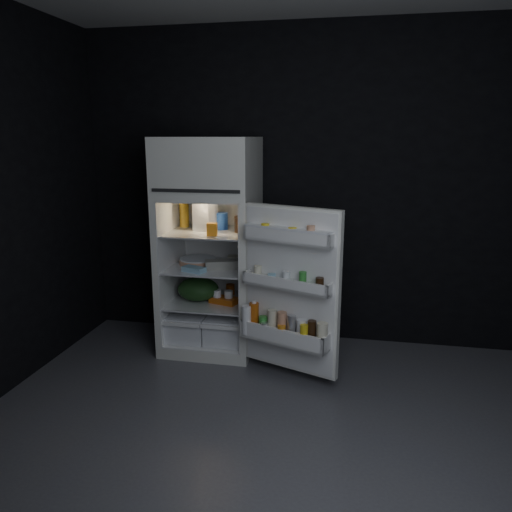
% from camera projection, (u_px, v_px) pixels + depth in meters
% --- Properties ---
extents(floor, '(4.00, 3.40, 0.00)m').
position_uv_depth(floor, '(279.00, 443.00, 2.98)').
color(floor, '#535359').
rests_on(floor, ground).
extents(wall_back, '(4.00, 0.00, 2.70)m').
position_uv_depth(wall_back, '(311.00, 188.00, 4.28)').
color(wall_back, black).
rests_on(wall_back, ground).
extents(wall_front, '(4.00, 0.00, 2.70)m').
position_uv_depth(wall_front, '(163.00, 352.00, 1.04)').
color(wall_front, black).
rests_on(wall_front, ground).
extents(refrigerator, '(0.76, 0.71, 1.78)m').
position_uv_depth(refrigerator, '(211.00, 238.00, 4.16)').
color(refrigerator, white).
rests_on(refrigerator, ground).
extents(fridge_door, '(0.74, 0.44, 1.22)m').
position_uv_depth(fridge_door, '(289.00, 294.00, 3.60)').
color(fridge_door, white).
rests_on(fridge_door, ground).
extents(milk_jug, '(0.18, 0.18, 0.24)m').
position_uv_depth(milk_jug, '(205.00, 216.00, 4.10)').
color(milk_jug, white).
rests_on(milk_jug, refrigerator).
extents(mayo_jar, '(0.10, 0.10, 0.14)m').
position_uv_depth(mayo_jar, '(222.00, 221.00, 4.16)').
color(mayo_jar, '#1E49A7').
rests_on(mayo_jar, refrigerator).
extents(jam_jar, '(0.10, 0.10, 0.13)m').
position_uv_depth(jam_jar, '(240.00, 224.00, 4.04)').
color(jam_jar, black).
rests_on(jam_jar, refrigerator).
extents(amber_bottle, '(0.11, 0.11, 0.22)m').
position_uv_depth(amber_bottle, '(184.00, 214.00, 4.27)').
color(amber_bottle, '#BC8A1E').
rests_on(amber_bottle, refrigerator).
extents(small_carton, '(0.09, 0.07, 0.10)m').
position_uv_depth(small_carton, '(212.00, 229.00, 3.90)').
color(small_carton, orange).
rests_on(small_carton, refrigerator).
extents(egg_carton, '(0.33, 0.22, 0.07)m').
position_uv_depth(egg_carton, '(224.00, 264.00, 4.09)').
color(egg_carton, gray).
rests_on(egg_carton, refrigerator).
extents(pie, '(0.38, 0.38, 0.04)m').
position_uv_depth(pie, '(198.00, 261.00, 4.25)').
color(pie, tan).
rests_on(pie, refrigerator).
extents(flat_package, '(0.21, 0.15, 0.04)m').
position_uv_depth(flat_package, '(194.00, 269.00, 4.00)').
color(flat_package, '#86B9D0').
rests_on(flat_package, refrigerator).
extents(wrapped_pkg, '(0.14, 0.12, 0.05)m').
position_uv_depth(wrapped_pkg, '(235.00, 259.00, 4.32)').
color(wrapped_pkg, beige).
rests_on(wrapped_pkg, refrigerator).
extents(produce_bag, '(0.38, 0.34, 0.20)m').
position_uv_depth(produce_bag, '(198.00, 289.00, 4.22)').
color(produce_bag, '#193815').
rests_on(produce_bag, refrigerator).
extents(yogurt_tray, '(0.26, 0.18, 0.05)m').
position_uv_depth(yogurt_tray, '(224.00, 300.00, 4.17)').
color(yogurt_tray, '#B9510F').
rests_on(yogurt_tray, refrigerator).
extents(small_can_red, '(0.09, 0.09, 0.09)m').
position_uv_depth(small_can_red, '(230.00, 289.00, 4.39)').
color(small_can_red, '#B9510F').
rests_on(small_can_red, refrigerator).
extents(small_can_silver, '(0.08, 0.08, 0.09)m').
position_uv_depth(small_can_silver, '(243.00, 291.00, 4.36)').
color(small_can_silver, silver).
rests_on(small_can_silver, refrigerator).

